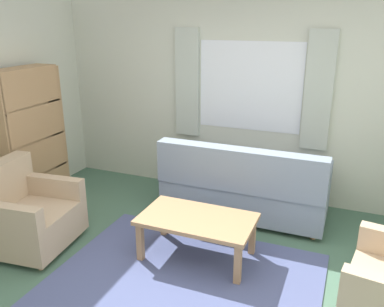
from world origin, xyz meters
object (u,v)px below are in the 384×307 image
(coffee_table, at_px, (197,223))
(bookshelf, at_px, (34,137))
(armchair_left, at_px, (25,214))
(couch, at_px, (243,187))

(coffee_table, height_order, bookshelf, bookshelf)
(armchair_left, relative_size, bookshelf, 0.54)
(armchair_left, height_order, bookshelf, bookshelf)
(couch, xyz_separation_m, coffee_table, (-0.18, -1.03, 0.01))
(couch, bearing_deg, armchair_left, 38.15)
(armchair_left, bearing_deg, bookshelf, 28.49)
(armchair_left, distance_m, coffee_table, 1.77)
(couch, distance_m, coffee_table, 1.05)
(coffee_table, bearing_deg, couch, 80.02)
(armchair_left, bearing_deg, coffee_table, -81.31)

